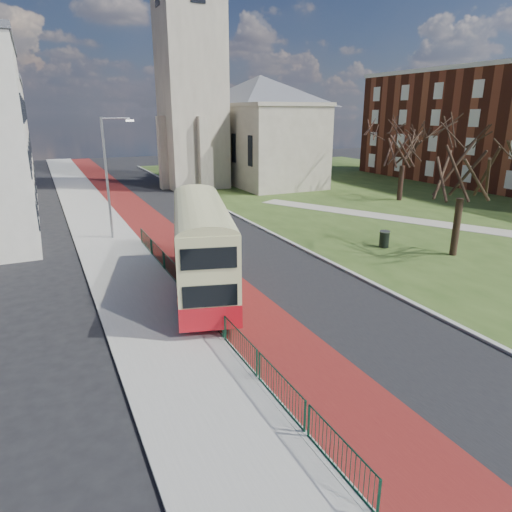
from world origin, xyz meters
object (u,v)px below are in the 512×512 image
streetlamp (109,172)px  winter_tree_far (405,138)px  winter_tree_near (467,151)px  bus (202,243)px  litter_bin (384,239)px

streetlamp → winter_tree_far: bearing=5.8°
winter_tree_near → winter_tree_far: (9.83, 15.63, -0.22)m
streetlamp → winter_tree_near: 22.27m
bus → winter_tree_far: winter_tree_far is taller
bus → winter_tree_far: bearing=45.4°
winter_tree_far → litter_bin: size_ratio=8.15×
bus → litter_bin: 13.45m
streetlamp → winter_tree_near: (18.14, -12.81, 1.68)m
streetlamp → winter_tree_far: winter_tree_far is taller
streetlamp → litter_bin: streetlamp is taller
litter_bin → bus: bearing=-170.1°
bus → winter_tree_far: (25.65, 14.77, 3.59)m
streetlamp → bus: bearing=-79.0°
streetlamp → bus: streetlamp is taller
winter_tree_far → bus: bearing=-150.1°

